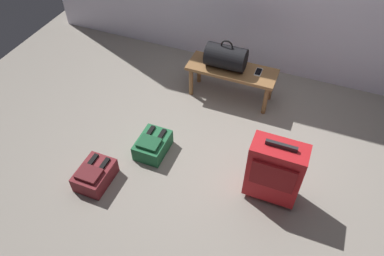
{
  "coord_description": "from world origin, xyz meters",
  "views": [
    {
      "loc": [
        0.56,
        -2.33,
        2.82
      ],
      "look_at": [
        -0.36,
        -0.02,
        0.25
      ],
      "focal_mm": 33.81,
      "sensor_mm": 36.0,
      "label": 1
    }
  ],
  "objects_px": {
    "duffel_bag_black": "(226,57)",
    "backpack_green": "(153,145)",
    "suitcase_upright_red": "(275,171)",
    "backpack_maroon": "(95,175)",
    "bench": "(232,73)",
    "cell_phone": "(258,72)"
  },
  "relations": [
    {
      "from": "duffel_bag_black",
      "to": "backpack_green",
      "type": "distance_m",
      "value": 1.25
    },
    {
      "from": "suitcase_upright_red",
      "to": "backpack_maroon",
      "type": "distance_m",
      "value": 1.64
    },
    {
      "from": "bench",
      "to": "backpack_maroon",
      "type": "bearing_deg",
      "value": -115.9
    },
    {
      "from": "backpack_green",
      "to": "backpack_maroon",
      "type": "bearing_deg",
      "value": -122.06
    },
    {
      "from": "suitcase_upright_red",
      "to": "backpack_maroon",
      "type": "xyz_separation_m",
      "value": [
        -1.55,
        -0.46,
        -0.26
      ]
    },
    {
      "from": "bench",
      "to": "cell_phone",
      "type": "bearing_deg",
      "value": 8.22
    },
    {
      "from": "bench",
      "to": "backpack_maroon",
      "type": "distance_m",
      "value": 1.85
    },
    {
      "from": "backpack_green",
      "to": "bench",
      "type": "bearing_deg",
      "value": 67.34
    },
    {
      "from": "bench",
      "to": "suitcase_upright_red",
      "type": "bearing_deg",
      "value": -57.57
    },
    {
      "from": "backpack_maroon",
      "to": "bench",
      "type": "bearing_deg",
      "value": 64.1
    },
    {
      "from": "suitcase_upright_red",
      "to": "duffel_bag_black",
      "type": "bearing_deg",
      "value": 125.16
    },
    {
      "from": "suitcase_upright_red",
      "to": "backpack_maroon",
      "type": "height_order",
      "value": "suitcase_upright_red"
    },
    {
      "from": "duffel_bag_black",
      "to": "backpack_green",
      "type": "xyz_separation_m",
      "value": [
        -0.38,
        -1.11,
        -0.44
      ]
    },
    {
      "from": "suitcase_upright_red",
      "to": "backpack_green",
      "type": "relative_size",
      "value": 1.83
    },
    {
      "from": "cell_phone",
      "to": "backpack_green",
      "type": "relative_size",
      "value": 0.38
    },
    {
      "from": "bench",
      "to": "suitcase_upright_red",
      "type": "height_order",
      "value": "suitcase_upright_red"
    },
    {
      "from": "duffel_bag_black",
      "to": "backpack_green",
      "type": "relative_size",
      "value": 1.16
    },
    {
      "from": "duffel_bag_black",
      "to": "backpack_green",
      "type": "height_order",
      "value": "duffel_bag_black"
    },
    {
      "from": "cell_phone",
      "to": "suitcase_upright_red",
      "type": "bearing_deg",
      "value": -69.19
    },
    {
      "from": "cell_phone",
      "to": "backpack_green",
      "type": "height_order",
      "value": "cell_phone"
    },
    {
      "from": "cell_phone",
      "to": "bench",
      "type": "bearing_deg",
      "value": -171.78
    },
    {
      "from": "backpack_maroon",
      "to": "backpack_green",
      "type": "bearing_deg",
      "value": 57.94
    }
  ]
}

